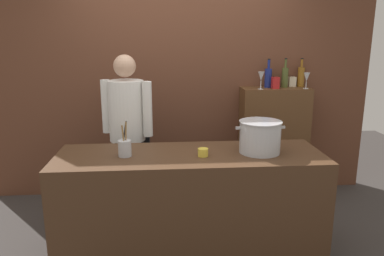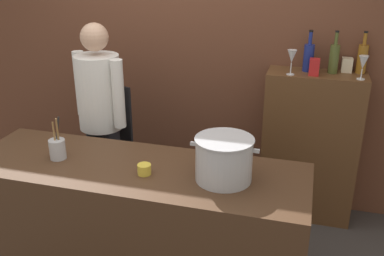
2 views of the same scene
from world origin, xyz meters
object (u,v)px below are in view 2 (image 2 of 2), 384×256
Objects in this scene: utensil_crock at (57,148)px; wine_bottle_olive at (334,58)px; wine_bottle_amber at (362,58)px; wine_glass_tall at (363,63)px; wine_glass_wide at (292,57)px; spice_tin_red at (314,67)px; chef at (101,112)px; butter_jar at (144,169)px; stockpot_large at (224,159)px; wine_bottle_cobalt at (309,57)px; spice_tin_cream at (347,65)px.

utensil_crock is 2.13m from wine_bottle_olive.
wine_bottle_amber is 0.22m from wine_bottle_olive.
wine_glass_wide is (-0.51, -0.01, 0.01)m from wine_glass_tall.
utensil_crock is 0.86× the size of wine_bottle_olive.
wine_glass_tall is (-0.01, -0.19, 0.00)m from wine_bottle_amber.
wine_bottle_olive reaches higher than wine_glass_wide.
wine_glass_wide reaches higher than spice_tin_red.
chef reaches higher than utensil_crock.
wine_glass_wide reaches higher than wine_glass_tall.
spice_tin_red is at bearing -154.40° from wine_bottle_amber.
wine_glass_wide is at bearing -159.03° from wine_bottle_amber.
wine_glass_wide is at bearing 57.06° from butter_jar.
spice_tin_red is (1.58, 0.44, 0.36)m from chef.
butter_jar is at bearing -129.29° from wine_bottle_olive.
stockpot_large is 1.26× the size of wine_bottle_cobalt.
utensil_crock is at bearing -139.77° from wine_bottle_cobalt.
wine_bottle_olive is at bearing 50.71° from butter_jar.
wine_bottle_cobalt is (0.40, 1.24, 0.35)m from stockpot_large.
butter_jar is 1.63m from wine_bottle_cobalt.
wine_bottle_amber is (1.93, 0.61, 0.42)m from chef.
spice_tin_cream is (-0.10, 0.00, -0.06)m from wine_bottle_amber.
utensil_crock is (0.04, -0.70, 0.01)m from chef.
chef reaches higher than wine_glass_wide.
butter_jar is 0.25× the size of wine_bottle_olive.
spice_tin_cream reaches higher than butter_jar.
wine_bottle_amber is at bearing 46.97° from butter_jar.
wine_bottle_cobalt is (0.87, 1.31, 0.45)m from butter_jar.
butter_jar is 1.56m from spice_tin_red.
wine_bottle_amber is at bearing -139.64° from chef.
butter_jar is at bearing -137.19° from wine_glass_tall.
wine_bottle_cobalt is 2.88× the size of spice_tin_cream.
stockpot_large is 1.09m from utensil_crock.
wine_bottle_olive is 1.71× the size of wine_glass_wide.
utensil_crock is 2.52× the size of spice_tin_cream.
wine_bottle_cobalt is (1.53, 0.56, 0.41)m from chef.
utensil_crock is 0.62m from butter_jar.
utensil_crock is 1.81m from wine_glass_wide.
butter_jar is at bearing 154.03° from chef.
wine_bottle_olive is (0.59, 1.23, 0.35)m from stockpot_large.
wine_glass_tall is at bearing 0.69° from wine_glass_wide.
chef is 1.53m from wine_glass_wide.
chef is at bearing -163.68° from wine_glass_wide.
utensil_crock is 0.87× the size of wine_bottle_amber.
chef reaches higher than wine_bottle_amber.
butter_jar is 0.75× the size of spice_tin_cream.
chef reaches higher than stockpot_large.
spice_tin_cream is at bearing 32.04° from wine_bottle_olive.
spice_tin_red is (0.45, 1.13, 0.30)m from stockpot_large.
butter_jar is 0.47× the size of wine_glass_tall.
wine_bottle_amber reaches higher than wine_glass_tall.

